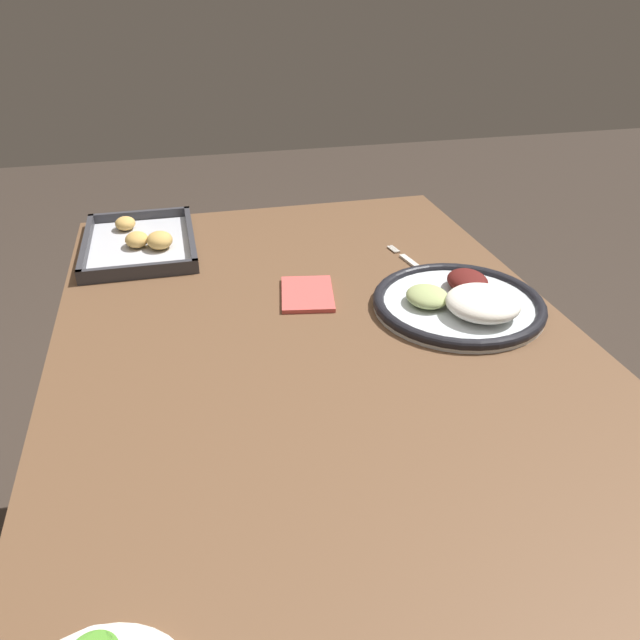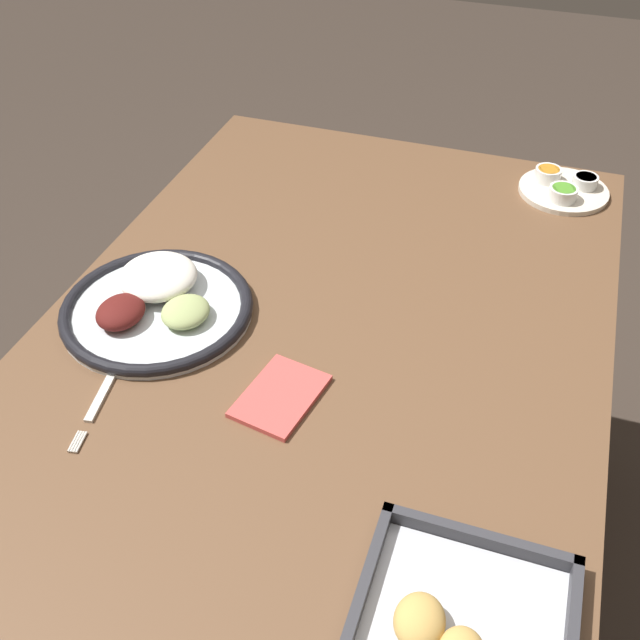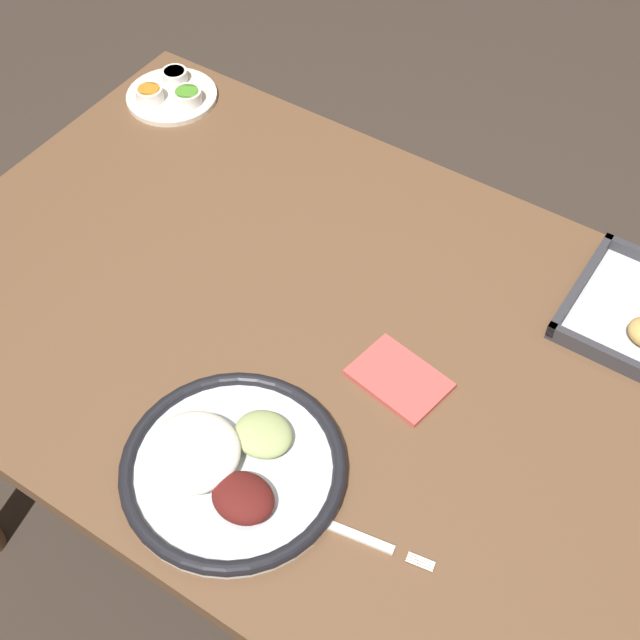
{
  "view_description": "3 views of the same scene",
  "coord_description": "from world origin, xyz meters",
  "px_view_note": "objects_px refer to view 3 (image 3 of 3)",
  "views": [
    {
      "loc": [
        -0.83,
        0.2,
        1.29
      ],
      "look_at": [
        0.01,
        0.0,
        0.79
      ],
      "focal_mm": 35.0,
      "sensor_mm": 36.0,
      "label": 1
    },
    {
      "loc": [
        0.82,
        0.27,
        1.52
      ],
      "look_at": [
        0.01,
        0.0,
        0.79
      ],
      "focal_mm": 42.0,
      "sensor_mm": 36.0,
      "label": 2
    },
    {
      "loc": [
        0.46,
        -0.68,
        1.8
      ],
      "look_at": [
        0.01,
        0.0,
        0.79
      ],
      "focal_mm": 50.0,
      "sensor_mm": 36.0,
      "label": 3
    }
  ],
  "objects_px": {
    "fork": "(350,533)",
    "saucer_plate": "(171,93)",
    "dinner_plate": "(228,465)",
    "napkin": "(399,379)"
  },
  "relations": [
    {
      "from": "fork",
      "to": "saucer_plate",
      "type": "height_order",
      "value": "saucer_plate"
    },
    {
      "from": "fork",
      "to": "saucer_plate",
      "type": "bearing_deg",
      "value": 133.39
    },
    {
      "from": "dinner_plate",
      "to": "saucer_plate",
      "type": "distance_m",
      "value": 0.81
    },
    {
      "from": "dinner_plate",
      "to": "fork",
      "type": "distance_m",
      "value": 0.18
    },
    {
      "from": "fork",
      "to": "dinner_plate",
      "type": "bearing_deg",
      "value": 174.06
    },
    {
      "from": "saucer_plate",
      "to": "napkin",
      "type": "bearing_deg",
      "value": -25.41
    },
    {
      "from": "fork",
      "to": "napkin",
      "type": "bearing_deg",
      "value": 96.08
    },
    {
      "from": "fork",
      "to": "saucer_plate",
      "type": "xyz_separation_m",
      "value": [
        -0.75,
        0.56,
        0.01
      ]
    },
    {
      "from": "dinner_plate",
      "to": "saucer_plate",
      "type": "height_order",
      "value": "dinner_plate"
    },
    {
      "from": "fork",
      "to": "napkin",
      "type": "xyz_separation_m",
      "value": [
        -0.07,
        0.24,
        0.0
      ]
    }
  ]
}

